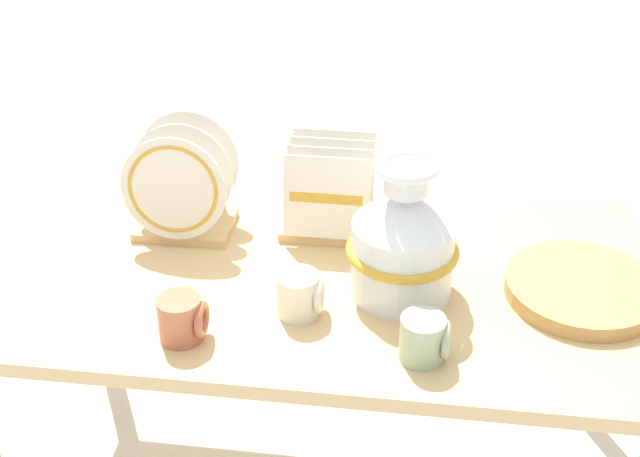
{
  "coord_description": "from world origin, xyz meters",
  "views": [
    {
      "loc": [
        0.22,
        -1.63,
        1.8
      ],
      "look_at": [
        0.0,
        0.0,
        0.77
      ],
      "focal_mm": 50.0,
      "sensor_mm": 36.0,
      "label": 1
    }
  ],
  "objects": [
    {
      "name": "mug_sage_glaze",
      "position": [
        0.24,
        -0.27,
        0.7
      ],
      "size": [
        0.1,
        0.09,
        0.09
      ],
      "color": "#9EB28E",
      "rests_on": "display_table"
    },
    {
      "name": "mug_terracotta_glaze",
      "position": [
        -0.24,
        -0.27,
        0.7
      ],
      "size": [
        0.1,
        0.09,
        0.09
      ],
      "color": "#B76647",
      "rests_on": "display_table"
    },
    {
      "name": "ceramic_vase",
      "position": [
        0.18,
        -0.06,
        0.79
      ],
      "size": [
        0.24,
        0.24,
        0.32
      ],
      "color": "silver",
      "rests_on": "display_table"
    },
    {
      "name": "mug_cream_glaze",
      "position": [
        -0.02,
        -0.16,
        0.7
      ],
      "size": [
        0.1,
        0.09,
        0.09
      ],
      "color": "silver",
      "rests_on": "display_table"
    },
    {
      "name": "display_table",
      "position": [
        0.0,
        0.0,
        0.59
      ],
      "size": [
        1.49,
        0.8,
        0.66
      ],
      "color": "tan",
      "rests_on": "ground_plane"
    },
    {
      "name": "wicker_charger_stack",
      "position": [
        0.57,
        -0.02,
        0.67
      ],
      "size": [
        0.33,
        0.33,
        0.04
      ],
      "color": "tan",
      "rests_on": "display_table"
    },
    {
      "name": "dish_rack_square_plates",
      "position": [
        0.0,
        0.18,
        0.73
      ],
      "size": [
        0.23,
        0.18,
        0.22
      ],
      "color": "tan",
      "rests_on": "display_table"
    },
    {
      "name": "dish_rack_round_plates",
      "position": [
        -0.34,
        0.12,
        0.76
      ],
      "size": [
        0.25,
        0.18,
        0.27
      ],
      "color": "tan",
      "rests_on": "display_table"
    }
  ]
}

